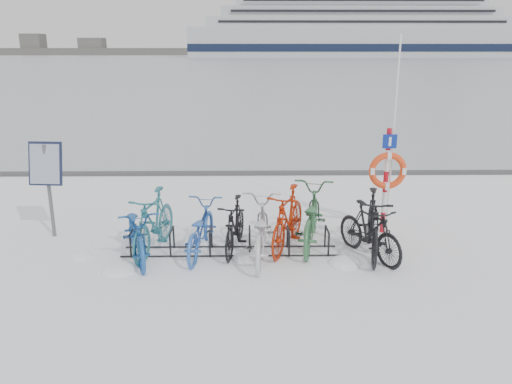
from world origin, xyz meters
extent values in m
plane|color=white|center=(0.00, 0.00, 0.00)|extent=(900.00, 900.00, 0.00)
cube|color=#A5B2BB|center=(0.00, 155.00, 0.01)|extent=(400.00, 298.00, 0.02)
cube|color=#3F3F42|center=(0.00, 5.90, 0.05)|extent=(400.00, 0.25, 0.10)
cylinder|color=black|center=(-1.80, -0.22, 0.22)|extent=(0.04, 0.04, 0.44)
cylinder|color=black|center=(-1.80, 0.22, 0.22)|extent=(0.04, 0.04, 0.44)
cylinder|color=black|center=(-1.80, 0.00, 0.44)|extent=(0.04, 0.44, 0.04)
cylinder|color=black|center=(-1.08, -0.22, 0.22)|extent=(0.04, 0.04, 0.44)
cylinder|color=black|center=(-1.08, 0.22, 0.22)|extent=(0.04, 0.04, 0.44)
cylinder|color=black|center=(-1.08, 0.00, 0.44)|extent=(0.04, 0.44, 0.04)
cylinder|color=black|center=(-0.36, -0.22, 0.22)|extent=(0.04, 0.04, 0.44)
cylinder|color=black|center=(-0.36, 0.22, 0.22)|extent=(0.04, 0.04, 0.44)
cylinder|color=black|center=(-0.36, 0.00, 0.44)|extent=(0.04, 0.44, 0.04)
cylinder|color=black|center=(0.36, -0.22, 0.22)|extent=(0.04, 0.04, 0.44)
cylinder|color=black|center=(0.36, 0.22, 0.22)|extent=(0.04, 0.04, 0.44)
cylinder|color=black|center=(0.36, 0.00, 0.44)|extent=(0.04, 0.44, 0.04)
cylinder|color=black|center=(1.08, -0.22, 0.22)|extent=(0.04, 0.04, 0.44)
cylinder|color=black|center=(1.08, 0.22, 0.22)|extent=(0.04, 0.04, 0.44)
cylinder|color=black|center=(1.08, 0.00, 0.44)|extent=(0.04, 0.44, 0.04)
cylinder|color=black|center=(1.80, -0.22, 0.22)|extent=(0.04, 0.04, 0.44)
cylinder|color=black|center=(1.80, 0.22, 0.22)|extent=(0.04, 0.04, 0.44)
cylinder|color=black|center=(1.80, 0.00, 0.44)|extent=(0.04, 0.44, 0.04)
cylinder|color=black|center=(0.00, -0.22, 0.02)|extent=(4.00, 0.03, 0.03)
cylinder|color=black|center=(0.00, 0.22, 0.02)|extent=(4.00, 0.03, 0.03)
cylinder|color=#595B5E|center=(-3.60, 0.89, 0.94)|extent=(0.07, 0.07, 1.88)
cube|color=black|center=(-3.60, 0.86, 1.51)|extent=(0.66, 0.29, 0.85)
cube|color=#8C99AD|center=(-3.60, 0.82, 1.51)|extent=(0.60, 0.21, 0.76)
cylinder|color=#AA0D1A|center=(3.11, 1.03, 0.22)|extent=(0.10, 0.10, 0.43)
cylinder|color=silver|center=(3.11, 1.03, 0.65)|extent=(0.10, 0.10, 0.43)
cylinder|color=#AA0D1A|center=(3.11, 1.03, 1.08)|extent=(0.10, 0.10, 0.43)
cylinder|color=silver|center=(3.11, 1.03, 1.51)|extent=(0.10, 0.10, 0.43)
cylinder|color=#AA0D1A|center=(3.11, 1.03, 1.94)|extent=(0.10, 0.10, 0.43)
torus|color=red|center=(3.11, 0.94, 1.33)|extent=(0.76, 0.13, 0.76)
cube|color=navy|center=(3.11, 0.95, 1.91)|extent=(0.27, 0.03, 0.27)
cylinder|color=silver|center=(3.21, 1.08, 1.96)|extent=(0.04, 0.04, 3.93)
cube|color=silver|center=(41.87, 192.12, 5.47)|extent=(127.58, 23.69, 10.94)
cube|color=#101932|center=(41.87, 180.23, 3.65)|extent=(127.58, 0.30, 2.73)
cube|color=#101932|center=(41.87, 204.01, 3.65)|extent=(127.58, 0.30, 2.73)
cube|color=silver|center=(41.87, 192.12, 12.76)|extent=(113.91, 21.87, 3.65)
cube|color=silver|center=(41.87, 192.12, 20.05)|extent=(92.04, 19.14, 3.65)
cube|color=black|center=(41.87, 181.00, 16.40)|extent=(100.24, 0.20, 10.94)
cube|color=#484848|center=(-120.00, 260.00, 1.75)|extent=(180.00, 12.00, 3.50)
cube|color=#484848|center=(-90.00, 260.00, 5.00)|extent=(20.00, 10.00, 6.00)
imported|color=#1B4F97|center=(-1.67, -0.20, 0.52)|extent=(1.29, 2.08, 1.03)
imported|color=#216371|center=(-1.42, 0.11, 0.59)|extent=(0.93, 2.05, 1.19)
imported|color=#2B5CB6|center=(-0.55, 0.01, 0.49)|extent=(0.91, 1.96, 0.99)
imported|color=black|center=(0.09, 0.14, 0.51)|extent=(0.76, 1.76, 1.02)
imported|color=silver|center=(0.55, -0.21, 0.55)|extent=(0.88, 2.15, 1.10)
imported|color=#A12006|center=(1.09, 0.26, 0.59)|extent=(1.22, 2.05, 1.19)
imported|color=#30653D|center=(1.53, 0.41, 0.58)|extent=(1.21, 2.34, 1.17)
imported|color=black|center=(2.53, -0.22, 0.52)|extent=(1.20, 1.75, 1.03)
imported|color=black|center=(2.61, -0.10, 0.60)|extent=(0.89, 2.07, 1.20)
ellipsoid|color=white|center=(-2.72, -0.14, 0.00)|extent=(0.43, 0.43, 0.15)
ellipsoid|color=white|center=(-0.50, 0.45, 0.00)|extent=(0.48, 0.48, 0.17)
ellipsoid|color=white|center=(2.04, -0.55, 0.00)|extent=(0.59, 0.59, 0.21)
ellipsoid|color=white|center=(0.87, 0.45, 0.00)|extent=(0.38, 0.38, 0.13)
ellipsoid|color=white|center=(0.32, -0.31, 0.00)|extent=(0.56, 0.56, 0.19)
ellipsoid|color=white|center=(-1.88, -0.75, 0.00)|extent=(0.63, 0.63, 0.22)
camera|label=1|loc=(0.35, -8.64, 3.68)|focal=35.00mm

